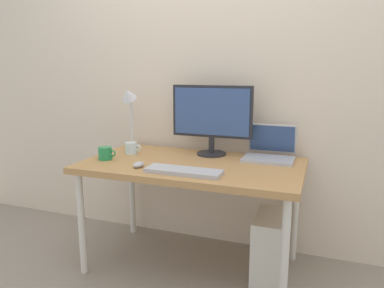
{
  "coord_description": "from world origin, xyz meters",
  "views": [
    {
      "loc": [
        0.77,
        -2.08,
        1.29
      ],
      "look_at": [
        0.0,
        0.0,
        0.83
      ],
      "focal_mm": 33.88,
      "sensor_mm": 36.0,
      "label": 1
    }
  ],
  "objects_px": {
    "desk_lamp": "(129,104)",
    "keyboard": "(184,171)",
    "mouse": "(139,165)",
    "coffee_mug": "(105,153)",
    "monitor": "(212,116)",
    "laptop": "(270,150)",
    "glass_cup": "(131,148)",
    "desk": "(192,172)",
    "computer_tower": "(270,248)"
  },
  "relations": [
    {
      "from": "desk_lamp",
      "to": "keyboard",
      "type": "bearing_deg",
      "value": -38.1
    },
    {
      "from": "mouse",
      "to": "coffee_mug",
      "type": "height_order",
      "value": "coffee_mug"
    },
    {
      "from": "monitor",
      "to": "laptop",
      "type": "height_order",
      "value": "monitor"
    },
    {
      "from": "glass_cup",
      "to": "desk_lamp",
      "type": "bearing_deg",
      "value": 122.3
    },
    {
      "from": "monitor",
      "to": "desk_lamp",
      "type": "height_order",
      "value": "monitor"
    },
    {
      "from": "desk",
      "to": "mouse",
      "type": "height_order",
      "value": "mouse"
    },
    {
      "from": "desk",
      "to": "glass_cup",
      "type": "height_order",
      "value": "glass_cup"
    },
    {
      "from": "laptop",
      "to": "desk_lamp",
      "type": "bearing_deg",
      "value": -178.88
    },
    {
      "from": "coffee_mug",
      "to": "computer_tower",
      "type": "relative_size",
      "value": 0.29
    },
    {
      "from": "coffee_mug",
      "to": "desk_lamp",
      "type": "bearing_deg",
      "value": 94.16
    },
    {
      "from": "monitor",
      "to": "desk_lamp",
      "type": "distance_m",
      "value": 0.64
    },
    {
      "from": "coffee_mug",
      "to": "monitor",
      "type": "bearing_deg",
      "value": 30.97
    },
    {
      "from": "desk",
      "to": "mouse",
      "type": "xyz_separation_m",
      "value": [
        -0.26,
        -0.22,
        0.08
      ]
    },
    {
      "from": "desk",
      "to": "computer_tower",
      "type": "height_order",
      "value": "desk"
    },
    {
      "from": "mouse",
      "to": "glass_cup",
      "type": "xyz_separation_m",
      "value": [
        -0.22,
        0.3,
        0.02
      ]
    },
    {
      "from": "desk",
      "to": "laptop",
      "type": "xyz_separation_m",
      "value": [
        0.44,
        0.27,
        0.12
      ]
    },
    {
      "from": "desk",
      "to": "mouse",
      "type": "distance_m",
      "value": 0.35
    },
    {
      "from": "computer_tower",
      "to": "glass_cup",
      "type": "bearing_deg",
      "value": 176.34
    },
    {
      "from": "desk_lamp",
      "to": "glass_cup",
      "type": "height_order",
      "value": "desk_lamp"
    },
    {
      "from": "monitor",
      "to": "keyboard",
      "type": "xyz_separation_m",
      "value": [
        -0.01,
        -0.49,
        -0.26
      ]
    },
    {
      "from": "laptop",
      "to": "coffee_mug",
      "type": "relative_size",
      "value": 2.6
    },
    {
      "from": "desk",
      "to": "computer_tower",
      "type": "relative_size",
      "value": 3.26
    },
    {
      "from": "glass_cup",
      "to": "monitor",
      "type": "bearing_deg",
      "value": 17.29
    },
    {
      "from": "desk",
      "to": "laptop",
      "type": "distance_m",
      "value": 0.53
    },
    {
      "from": "laptop",
      "to": "coffee_mug",
      "type": "distance_m",
      "value": 1.07
    },
    {
      "from": "laptop",
      "to": "glass_cup",
      "type": "relative_size",
      "value": 2.68
    },
    {
      "from": "keyboard",
      "to": "computer_tower",
      "type": "height_order",
      "value": "keyboard"
    },
    {
      "from": "desk",
      "to": "keyboard",
      "type": "bearing_deg",
      "value": -81.17
    },
    {
      "from": "coffee_mug",
      "to": "glass_cup",
      "type": "xyz_separation_m",
      "value": [
        0.08,
        0.2,
        -0.0
      ]
    },
    {
      "from": "laptop",
      "to": "computer_tower",
      "type": "xyz_separation_m",
      "value": [
        0.06,
        -0.25,
        -0.56
      ]
    },
    {
      "from": "desk",
      "to": "glass_cup",
      "type": "distance_m",
      "value": 0.5
    },
    {
      "from": "glass_cup",
      "to": "mouse",
      "type": "bearing_deg",
      "value": -53.93
    },
    {
      "from": "coffee_mug",
      "to": "glass_cup",
      "type": "distance_m",
      "value": 0.22
    },
    {
      "from": "desk_lamp",
      "to": "glass_cup",
      "type": "xyz_separation_m",
      "value": [
        0.1,
        -0.17,
        -0.29
      ]
    },
    {
      "from": "coffee_mug",
      "to": "computer_tower",
      "type": "height_order",
      "value": "coffee_mug"
    },
    {
      "from": "computer_tower",
      "to": "keyboard",
      "type": "bearing_deg",
      "value": -151.05
    },
    {
      "from": "keyboard",
      "to": "coffee_mug",
      "type": "bearing_deg",
      "value": 168.5
    },
    {
      "from": "desk",
      "to": "laptop",
      "type": "bearing_deg",
      "value": 31.1
    },
    {
      "from": "keyboard",
      "to": "glass_cup",
      "type": "distance_m",
      "value": 0.61
    },
    {
      "from": "desk_lamp",
      "to": "computer_tower",
      "type": "bearing_deg",
      "value": -11.87
    },
    {
      "from": "desk_lamp",
      "to": "keyboard",
      "type": "distance_m",
      "value": 0.85
    },
    {
      "from": "desk_lamp",
      "to": "keyboard",
      "type": "height_order",
      "value": "desk_lamp"
    },
    {
      "from": "keyboard",
      "to": "coffee_mug",
      "type": "distance_m",
      "value": 0.61
    },
    {
      "from": "keyboard",
      "to": "glass_cup",
      "type": "bearing_deg",
      "value": 148.12
    },
    {
      "from": "computer_tower",
      "to": "laptop",
      "type": "bearing_deg",
      "value": 103.54
    },
    {
      "from": "glass_cup",
      "to": "laptop",
      "type": "bearing_deg",
      "value": 11.39
    },
    {
      "from": "monitor",
      "to": "computer_tower",
      "type": "relative_size",
      "value": 1.32
    },
    {
      "from": "desk",
      "to": "computer_tower",
      "type": "xyz_separation_m",
      "value": [
        0.5,
        0.02,
        -0.44
      ]
    },
    {
      "from": "monitor",
      "to": "glass_cup",
      "type": "distance_m",
      "value": 0.6
    },
    {
      "from": "glass_cup",
      "to": "desk",
      "type": "bearing_deg",
      "value": -9.69
    }
  ]
}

